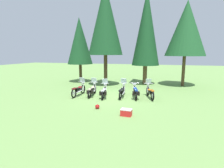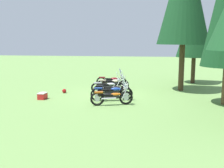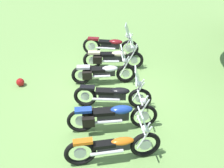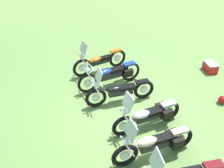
% 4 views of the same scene
% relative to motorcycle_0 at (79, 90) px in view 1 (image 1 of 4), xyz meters
% --- Properties ---
extents(ground_plane, '(80.00, 80.00, 0.00)m').
position_rel_motorcycle_0_xyz_m(ground_plane, '(2.74, 0.30, -0.48)').
color(ground_plane, '#6B934C').
extents(motorcycle_0, '(0.62, 2.28, 1.38)m').
position_rel_motorcycle_0_xyz_m(motorcycle_0, '(0.00, 0.00, 0.00)').
color(motorcycle_0, black).
rests_on(motorcycle_0, ground_plane).
extents(motorcycle_1, '(0.72, 2.25, 1.36)m').
position_rel_motorcycle_0_xyz_m(motorcycle_1, '(1.05, 0.19, -0.02)').
color(motorcycle_1, black).
rests_on(motorcycle_1, ground_plane).
extents(motorcycle_2, '(0.83, 2.18, 1.35)m').
position_rel_motorcycle_0_xyz_m(motorcycle_2, '(2.10, -0.00, -0.04)').
color(motorcycle_2, black).
rests_on(motorcycle_2, ground_plane).
extents(motorcycle_3, '(0.70, 2.34, 1.36)m').
position_rel_motorcycle_0_xyz_m(motorcycle_3, '(3.40, 0.52, -0.02)').
color(motorcycle_3, black).
rests_on(motorcycle_3, ground_plane).
extents(motorcycle_4, '(0.94, 2.39, 1.02)m').
position_rel_motorcycle_0_xyz_m(motorcycle_4, '(4.40, 0.59, 0.00)').
color(motorcycle_4, black).
rests_on(motorcycle_4, ground_plane).
extents(motorcycle_5, '(0.92, 2.22, 1.38)m').
position_rel_motorcycle_0_xyz_m(motorcycle_5, '(5.46, 0.81, -0.02)').
color(motorcycle_5, black).
rests_on(motorcycle_5, ground_plane).
extents(pine_tree_0, '(2.83, 2.83, 7.24)m').
position_rel_motorcycle_0_xyz_m(pine_tree_0, '(-2.88, 6.19, 4.17)').
color(pine_tree_0, '#42301E').
rests_on(pine_tree_0, ground_plane).
extents(pine_tree_1, '(3.46, 3.46, 10.04)m').
position_rel_motorcycle_0_xyz_m(pine_tree_1, '(0.62, 4.87, 6.08)').
color(pine_tree_1, '#42301E').
rests_on(pine_tree_1, ground_plane).
extents(pine_tree_2, '(2.86, 2.86, 9.76)m').
position_rel_motorcycle_0_xyz_m(pine_tree_2, '(4.42, 6.82, 5.40)').
color(pine_tree_2, brown).
rests_on(pine_tree_2, ground_plane).
extents(pine_tree_3, '(3.90, 3.90, 8.36)m').
position_rel_motorcycle_0_xyz_m(pine_tree_3, '(8.27, 6.88, 5.21)').
color(pine_tree_3, '#4C3823').
rests_on(pine_tree_3, ground_plane).
extents(picnic_cooler, '(0.61, 0.43, 0.38)m').
position_rel_motorcycle_0_xyz_m(picnic_cooler, '(4.56, -3.47, -0.29)').
color(picnic_cooler, red).
rests_on(picnic_cooler, ground_plane).
extents(dropped_helmet, '(0.27, 0.27, 0.27)m').
position_rel_motorcycle_0_xyz_m(dropped_helmet, '(2.62, -2.77, -0.35)').
color(dropped_helmet, maroon).
rests_on(dropped_helmet, ground_plane).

